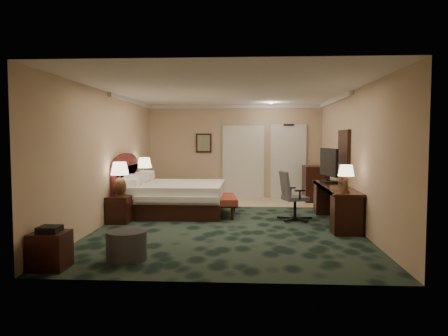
# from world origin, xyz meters

# --- Properties ---
(floor) EXTENTS (5.00, 7.50, 0.00)m
(floor) POSITION_xyz_m (0.00, 0.00, 0.00)
(floor) COLOR black
(floor) RESTS_ON ground
(ceiling) EXTENTS (5.00, 7.50, 0.00)m
(ceiling) POSITION_xyz_m (0.00, 0.00, 2.70)
(ceiling) COLOR white
(ceiling) RESTS_ON wall_back
(wall_back) EXTENTS (5.00, 0.00, 2.70)m
(wall_back) POSITION_xyz_m (0.00, 3.75, 1.35)
(wall_back) COLOR #D0B18C
(wall_back) RESTS_ON ground
(wall_front) EXTENTS (5.00, 0.00, 2.70)m
(wall_front) POSITION_xyz_m (0.00, -3.75, 1.35)
(wall_front) COLOR #D0B18C
(wall_front) RESTS_ON ground
(wall_left) EXTENTS (0.00, 7.50, 2.70)m
(wall_left) POSITION_xyz_m (-2.50, 0.00, 1.35)
(wall_left) COLOR #D0B18C
(wall_left) RESTS_ON ground
(wall_right) EXTENTS (0.00, 7.50, 2.70)m
(wall_right) POSITION_xyz_m (2.50, 0.00, 1.35)
(wall_right) COLOR #D0B18C
(wall_right) RESTS_ON ground
(crown_molding) EXTENTS (5.00, 7.50, 0.10)m
(crown_molding) POSITION_xyz_m (0.00, 0.00, 2.65)
(crown_molding) COLOR silver
(crown_molding) RESTS_ON wall_back
(tile_patch) EXTENTS (3.20, 1.70, 0.01)m
(tile_patch) POSITION_xyz_m (0.90, 2.90, 0.01)
(tile_patch) COLOR #CBB693
(tile_patch) RESTS_ON ground
(headboard) EXTENTS (0.12, 2.00, 1.40)m
(headboard) POSITION_xyz_m (-2.44, 1.00, 0.70)
(headboard) COLOR #431910
(headboard) RESTS_ON ground
(entry_door) EXTENTS (1.02, 0.06, 2.18)m
(entry_door) POSITION_xyz_m (1.55, 3.72, 1.05)
(entry_door) COLOR silver
(entry_door) RESTS_ON ground
(closet_doors) EXTENTS (1.20, 0.06, 2.10)m
(closet_doors) POSITION_xyz_m (0.25, 3.71, 1.05)
(closet_doors) COLOR beige
(closet_doors) RESTS_ON ground
(wall_art) EXTENTS (0.45, 0.06, 0.55)m
(wall_art) POSITION_xyz_m (-0.90, 3.71, 1.60)
(wall_art) COLOR #4B6E5F
(wall_art) RESTS_ON wall_back
(wall_mirror) EXTENTS (0.05, 0.95, 0.75)m
(wall_mirror) POSITION_xyz_m (2.46, 0.60, 1.55)
(wall_mirror) COLOR white
(wall_mirror) RESTS_ON wall_right
(bed) EXTENTS (2.22, 2.06, 0.70)m
(bed) POSITION_xyz_m (-1.29, 1.07, 0.35)
(bed) COLOR silver
(bed) RESTS_ON ground
(nightstand_near) EXTENTS (0.44, 0.51, 0.55)m
(nightstand_near) POSITION_xyz_m (-2.26, -0.14, 0.28)
(nightstand_near) COLOR black
(nightstand_near) RESTS_ON ground
(nightstand_far) EXTENTS (0.43, 0.50, 0.54)m
(nightstand_far) POSITION_xyz_m (-2.26, 2.13, 0.27)
(nightstand_far) COLOR black
(nightstand_far) RESTS_ON ground
(lamp_near) EXTENTS (0.43, 0.43, 0.70)m
(lamp_near) POSITION_xyz_m (-2.24, -0.10, 0.90)
(lamp_near) COLOR #322010
(lamp_near) RESTS_ON nightstand_near
(lamp_far) EXTENTS (0.48, 0.48, 0.70)m
(lamp_far) POSITION_xyz_m (-2.28, 2.15, 0.90)
(lamp_far) COLOR #322010
(lamp_far) RESTS_ON nightstand_far
(bed_bench) EXTENTS (0.61, 1.34, 0.44)m
(bed_bench) POSITION_xyz_m (-0.11, 0.83, 0.22)
(bed_bench) COLOR maroon
(bed_bench) RESTS_ON ground
(ottoman) EXTENTS (0.61, 0.61, 0.42)m
(ottoman) POSITION_xyz_m (-1.34, -2.83, 0.21)
(ottoman) COLOR #2F2F34
(ottoman) RESTS_ON ground
(side_table) EXTENTS (0.46, 0.46, 0.50)m
(side_table) POSITION_xyz_m (-2.24, -3.32, 0.25)
(side_table) COLOR black
(side_table) RESTS_ON ground
(desk) EXTENTS (0.56, 2.61, 0.75)m
(desk) POSITION_xyz_m (2.20, 0.13, 0.38)
(desk) COLOR black
(desk) RESTS_ON ground
(tv) EXTENTS (0.25, 0.99, 0.77)m
(tv) POSITION_xyz_m (2.18, 0.79, 1.14)
(tv) COLOR black
(tv) RESTS_ON desk
(desk_lamp) EXTENTS (0.32, 0.32, 0.52)m
(desk_lamp) POSITION_xyz_m (2.19, -0.88, 1.01)
(desk_lamp) COLOR #322010
(desk_lamp) RESTS_ON desk
(desk_chair) EXTENTS (0.75, 0.73, 1.05)m
(desk_chair) POSITION_xyz_m (1.40, 0.31, 0.53)
(desk_chair) COLOR #494951
(desk_chair) RESTS_ON ground
(minibar) EXTENTS (0.51, 0.92, 0.98)m
(minibar) POSITION_xyz_m (2.19, 3.20, 0.49)
(minibar) COLOR black
(minibar) RESTS_ON ground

